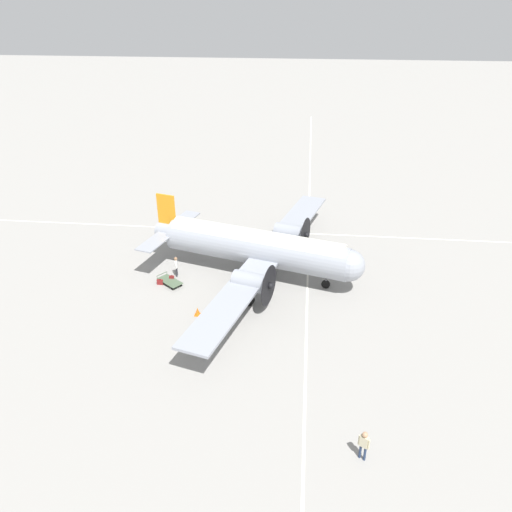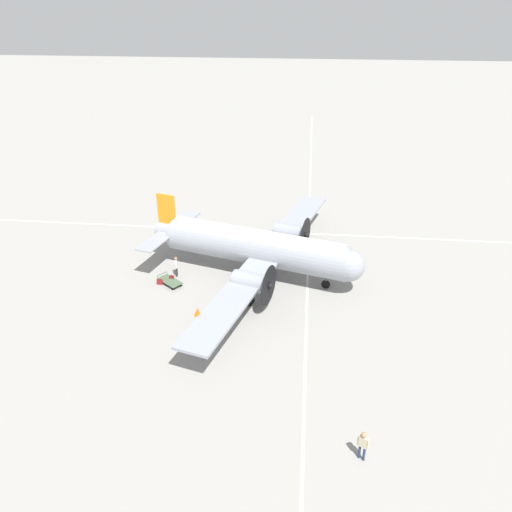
{
  "view_description": "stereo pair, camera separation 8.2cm",
  "coord_description": "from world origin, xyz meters",
  "px_view_note": "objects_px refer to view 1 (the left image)",
  "views": [
    {
      "loc": [
        3.71,
        -36.12,
        21.13
      ],
      "look_at": [
        0.0,
        0.0,
        1.73
      ],
      "focal_mm": 35.0,
      "sensor_mm": 36.0,
      "label": 1
    },
    {
      "loc": [
        3.79,
        -36.11,
        21.13
      ],
      "look_at": [
        0.0,
        0.0,
        1.73
      ],
      "focal_mm": 35.0,
      "sensor_mm": 36.0,
      "label": 2
    }
  ],
  "objects_px": {
    "airliner_main": "(261,248)",
    "suitcase_upright_spare": "(172,279)",
    "passenger_boarding": "(176,265)",
    "baggage_cart": "(170,281)",
    "crew_foreground": "(364,443)",
    "traffic_cone": "(198,312)",
    "suitcase_near_door": "(160,282)"
  },
  "relations": [
    {
      "from": "suitcase_near_door",
      "to": "suitcase_upright_spare",
      "type": "distance_m",
      "value": 1.01
    },
    {
      "from": "passenger_boarding",
      "to": "baggage_cart",
      "type": "xyz_separation_m",
      "value": [
        -0.25,
        -1.34,
        -0.81
      ]
    },
    {
      "from": "airliner_main",
      "to": "traffic_cone",
      "type": "height_order",
      "value": "airliner_main"
    },
    {
      "from": "crew_foreground",
      "to": "suitcase_near_door",
      "type": "bearing_deg",
      "value": 164.69
    },
    {
      "from": "crew_foreground",
      "to": "passenger_boarding",
      "type": "relative_size",
      "value": 1.04
    },
    {
      "from": "crew_foreground",
      "to": "passenger_boarding",
      "type": "bearing_deg",
      "value": 160.04
    },
    {
      "from": "baggage_cart",
      "to": "suitcase_near_door",
      "type": "bearing_deg",
      "value": -130.23
    },
    {
      "from": "passenger_boarding",
      "to": "baggage_cart",
      "type": "bearing_deg",
      "value": -18.0
    },
    {
      "from": "airliner_main",
      "to": "passenger_boarding",
      "type": "xyz_separation_m",
      "value": [
        -6.97,
        -0.86,
        -1.48
      ]
    },
    {
      "from": "airliner_main",
      "to": "crew_foreground",
      "type": "height_order",
      "value": "airliner_main"
    },
    {
      "from": "suitcase_upright_spare",
      "to": "crew_foreground",
      "type": "bearing_deg",
      "value": -49.04
    },
    {
      "from": "passenger_boarding",
      "to": "suitcase_upright_spare",
      "type": "relative_size",
      "value": 3.12
    },
    {
      "from": "suitcase_near_door",
      "to": "traffic_cone",
      "type": "xyz_separation_m",
      "value": [
        3.92,
        -3.91,
        0.06
      ]
    },
    {
      "from": "suitcase_near_door",
      "to": "suitcase_upright_spare",
      "type": "bearing_deg",
      "value": 33.94
    },
    {
      "from": "airliner_main",
      "to": "suitcase_near_door",
      "type": "xyz_separation_m",
      "value": [
        -8.0,
        -2.36,
        -2.34
      ]
    },
    {
      "from": "passenger_boarding",
      "to": "crew_foreground",
      "type": "bearing_deg",
      "value": 31.56
    },
    {
      "from": "crew_foreground",
      "to": "suitcase_upright_spare",
      "type": "relative_size",
      "value": 3.23
    },
    {
      "from": "airliner_main",
      "to": "baggage_cart",
      "type": "relative_size",
      "value": 11.3
    },
    {
      "from": "airliner_main",
      "to": "traffic_cone",
      "type": "relative_size",
      "value": 42.48
    },
    {
      "from": "baggage_cart",
      "to": "traffic_cone",
      "type": "distance_m",
      "value": 5.14
    },
    {
      "from": "suitcase_upright_spare",
      "to": "baggage_cart",
      "type": "xyz_separation_m",
      "value": [
        -0.05,
        -0.4,
        0.01
      ]
    },
    {
      "from": "suitcase_upright_spare",
      "to": "baggage_cart",
      "type": "height_order",
      "value": "suitcase_upright_spare"
    },
    {
      "from": "airliner_main",
      "to": "suitcase_upright_spare",
      "type": "height_order",
      "value": "airliner_main"
    },
    {
      "from": "crew_foreground",
      "to": "baggage_cart",
      "type": "xyz_separation_m",
      "value": [
        -14.08,
        15.76,
        -0.85
      ]
    },
    {
      "from": "suitcase_upright_spare",
      "to": "baggage_cart",
      "type": "distance_m",
      "value": 0.41
    },
    {
      "from": "suitcase_near_door",
      "to": "traffic_cone",
      "type": "bearing_deg",
      "value": -44.95
    },
    {
      "from": "crew_foreground",
      "to": "baggage_cart",
      "type": "distance_m",
      "value": 21.15
    },
    {
      "from": "suitcase_near_door",
      "to": "traffic_cone",
      "type": "height_order",
      "value": "traffic_cone"
    },
    {
      "from": "crew_foreground",
      "to": "passenger_boarding",
      "type": "xyz_separation_m",
      "value": [
        -13.83,
        17.1,
        -0.04
      ]
    },
    {
      "from": "traffic_cone",
      "to": "crew_foreground",
      "type": "bearing_deg",
      "value": -46.89
    },
    {
      "from": "baggage_cart",
      "to": "traffic_cone",
      "type": "bearing_deg",
      "value": -13.98
    },
    {
      "from": "passenger_boarding",
      "to": "suitcase_upright_spare",
      "type": "bearing_deg",
      "value": -19.34
    }
  ]
}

